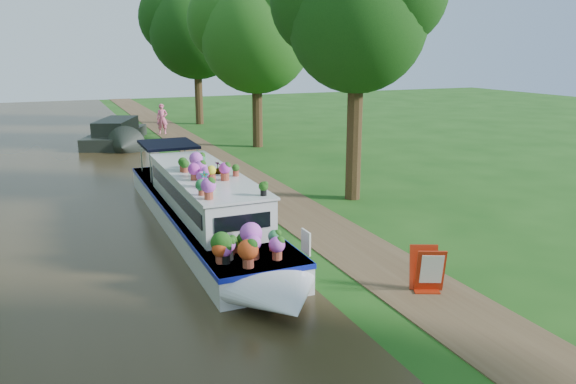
{
  "coord_description": "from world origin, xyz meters",
  "views": [
    {
      "loc": [
        -6.27,
        -14.46,
        5.37
      ],
      "look_at": [
        -0.01,
        0.15,
        1.3
      ],
      "focal_mm": 35.0,
      "sensor_mm": 36.0,
      "label": 1
    }
  ],
  "objects_px": {
    "plant_boat": "(205,207)",
    "pedestrian_pink": "(162,119)",
    "second_boat": "(116,134)",
    "sandwich_board": "(427,271)"
  },
  "relations": [
    {
      "from": "plant_boat",
      "to": "second_boat",
      "type": "xyz_separation_m",
      "value": [
        -0.46,
        17.92,
        -0.27
      ]
    },
    {
      "from": "second_boat",
      "to": "pedestrian_pink",
      "type": "xyz_separation_m",
      "value": [
        3.21,
        2.9,
        0.41
      ]
    },
    {
      "from": "second_boat",
      "to": "plant_boat",
      "type": "bearing_deg",
      "value": -66.23
    },
    {
      "from": "sandwich_board",
      "to": "pedestrian_pink",
      "type": "distance_m",
      "value": 26.78
    },
    {
      "from": "plant_boat",
      "to": "sandwich_board",
      "type": "distance_m",
      "value": 6.93
    },
    {
      "from": "second_boat",
      "to": "pedestrian_pink",
      "type": "distance_m",
      "value": 4.35
    },
    {
      "from": "plant_boat",
      "to": "pedestrian_pink",
      "type": "xyz_separation_m",
      "value": [
        2.75,
        20.82,
        0.14
      ]
    },
    {
      "from": "sandwich_board",
      "to": "pedestrian_pink",
      "type": "xyz_separation_m",
      "value": [
        -0.78,
        26.76,
        0.5
      ]
    },
    {
      "from": "second_boat",
      "to": "pedestrian_pink",
      "type": "bearing_deg",
      "value": 64.39
    },
    {
      "from": "plant_boat",
      "to": "second_boat",
      "type": "relative_size",
      "value": 1.7
    }
  ]
}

